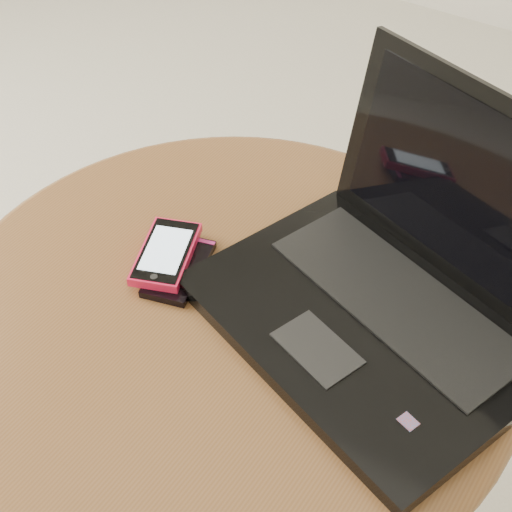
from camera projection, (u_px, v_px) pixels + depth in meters
The scene contains 4 objects.
table at pixel (231, 365), 0.96m from camera, with size 0.69×0.69×0.55m.
laptop at pixel (394, 286), 0.84m from camera, with size 0.44×0.40×0.24m.
phone_black at pixel (179, 268), 0.91m from camera, with size 0.09×0.12×0.01m.
phone_pink at pixel (166, 253), 0.92m from camera, with size 0.10×0.13×0.01m.
Camera 1 is at (0.37, -0.39, 1.20)m, focal length 52.84 mm.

